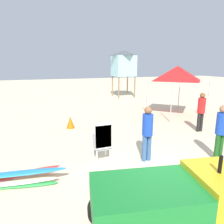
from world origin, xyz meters
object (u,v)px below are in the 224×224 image
utility_cart (171,200)px  surfboard_pile (15,178)px  lifeguard_near_left (147,130)px  lifeguard_near_right (201,109)px  lifeguard_tower (124,63)px  popup_canopy (177,73)px  traffic_cone_near (70,122)px  stacked_plastic_chairs (102,139)px  lifeguard_near_center (221,129)px

utility_cart → surfboard_pile: size_ratio=1.12×
lifeguard_near_left → lifeguard_near_right: size_ratio=0.99×
utility_cart → lifeguard_tower: size_ratio=0.66×
popup_canopy → lifeguard_tower: lifeguard_tower is taller
utility_cart → lifeguard_near_left: size_ratio=1.59×
surfboard_pile → traffic_cone_near: size_ratio=4.36×
stacked_plastic_chairs → popup_canopy: (5.94, 4.21, 1.70)m
surfboard_pile → lifeguard_near_center: (5.89, -0.70, 0.80)m
utility_cart → traffic_cone_near: (-0.46, 6.96, -0.51)m
stacked_plastic_chairs → surfboard_pile: 2.53m
surfboard_pile → lifeguard_tower: 15.03m
utility_cart → surfboard_pile: 3.78m
lifeguard_near_left → popup_canopy: popup_canopy is taller
stacked_plastic_chairs → surfboard_pile: bearing=-169.3°
stacked_plastic_chairs → surfboard_pile: stacked_plastic_chairs is taller
utility_cart → lifeguard_near_left: lifeguard_near_left is taller
popup_canopy → utility_cart: bearing=-128.2°
lifeguard_near_center → lifeguard_tower: bearing=79.2°
traffic_cone_near → utility_cart: bearing=-86.2°
lifeguard_near_center → traffic_cone_near: 6.27m
stacked_plastic_chairs → lifeguard_near_right: size_ratio=0.74×
lifeguard_near_center → popup_canopy: 6.08m
utility_cart → lifeguard_tower: lifeguard_tower is taller
popup_canopy → traffic_cone_near: bearing=-176.1°
lifeguard_near_left → lifeguard_tower: bearing=69.2°
utility_cart → lifeguard_near_right: bearing=42.2°
stacked_plastic_chairs → popup_canopy: bearing=35.3°
lifeguard_near_left → lifeguard_near_center: (2.16, -0.73, 0.01)m
stacked_plastic_chairs → popup_canopy: popup_canopy is taller
lifeguard_near_left → popup_canopy: size_ratio=0.60×
lifeguard_near_center → traffic_cone_near: (-3.79, 4.94, -0.72)m
surfboard_pile → lifeguard_near_left: (3.73, 0.03, 0.78)m
lifeguard_near_left → lifeguard_tower: (4.62, 12.13, 2.05)m
stacked_plastic_chairs → lifeguard_near_center: bearing=-18.5°
stacked_plastic_chairs → lifeguard_tower: size_ratio=0.31×
surfboard_pile → lifeguard_near_right: 7.67m
popup_canopy → lifeguard_near_center: bearing=-114.8°
lifeguard_near_center → lifeguard_near_right: (1.54, 2.40, -0.00)m
lifeguard_tower → traffic_cone_near: bearing=-128.3°
popup_canopy → lifeguard_tower: 7.53m
popup_canopy → surfboard_pile: bearing=-150.9°
lifeguard_tower → traffic_cone_near: (-6.25, -7.93, -2.76)m
lifeguard_near_left → stacked_plastic_chairs: bearing=161.9°
stacked_plastic_chairs → lifeguard_near_left: lifeguard_near_left is taller
lifeguard_near_center → traffic_cone_near: size_ratio=3.11×
utility_cart → lifeguard_near_center: bearing=31.2°
lifeguard_near_right → lifeguard_tower: size_ratio=0.42×
lifeguard_near_center → lifeguard_near_left: bearing=161.2°
traffic_cone_near → lifeguard_near_center: bearing=-52.5°
lifeguard_near_left → surfboard_pile: bearing=-179.5°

